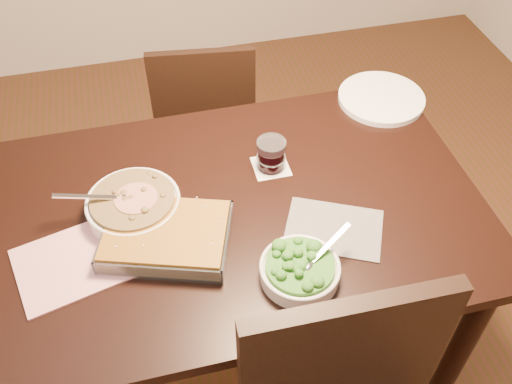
{
  "coord_description": "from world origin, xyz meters",
  "views": [
    {
      "loc": [
        -0.2,
        -1.06,
        1.94
      ],
      "look_at": [
        0.06,
        -0.0,
        0.8
      ],
      "focal_mm": 40.0,
      "sensor_mm": 36.0,
      "label": 1
    }
  ],
  "objects": [
    {
      "name": "ground",
      "position": [
        0.0,
        0.0,
        0.0
      ],
      "size": [
        4.0,
        4.0,
        0.0
      ],
      "primitive_type": "plane",
      "color": "#462F14",
      "rests_on": "ground"
    },
    {
      "name": "table",
      "position": [
        0.0,
        0.0,
        0.65
      ],
      "size": [
        1.4,
        0.9,
        0.75
      ],
      "color": "black",
      "rests_on": "ground"
    },
    {
      "name": "magazine_a",
      "position": [
        -0.43,
        -0.09,
        0.75
      ],
      "size": [
        0.37,
        0.3,
        0.01
      ],
      "primitive_type": "cube",
      "rotation": [
        0.0,
        0.0,
        0.25
      ],
      "color": "#C73852",
      "rests_on": "table"
    },
    {
      "name": "magazine_b",
      "position": [
        0.24,
        -0.14,
        0.75
      ],
      "size": [
        0.31,
        0.28,
        0.0
      ],
      "primitive_type": "cube",
      "rotation": [
        0.0,
        0.0,
        -0.45
      ],
      "color": "#23232A",
      "rests_on": "table"
    },
    {
      "name": "coaster",
      "position": [
        0.14,
        0.13,
        0.75
      ],
      "size": [
        0.11,
        0.11,
        0.0
      ],
      "primitive_type": "cube",
      "color": "white",
      "rests_on": "table"
    },
    {
      "name": "stew_bowl",
      "position": [
        -0.27,
        0.04,
        0.79
      ],
      "size": [
        0.29,
        0.26,
        0.1
      ],
      "color": "white",
      "rests_on": "table"
    },
    {
      "name": "broccoli_bowl",
      "position": [
        0.11,
        -0.27,
        0.78
      ],
      "size": [
        0.22,
        0.2,
        0.08
      ],
      "color": "white",
      "rests_on": "table"
    },
    {
      "name": "baking_dish",
      "position": [
        -0.2,
        -0.08,
        0.78
      ],
      "size": [
        0.39,
        0.33,
        0.06
      ],
      "rotation": [
        0.0,
        0.0,
        -0.32
      ],
      "color": "silver",
      "rests_on": "table"
    },
    {
      "name": "wine_tumbler",
      "position": [
        0.14,
        0.13,
        0.8
      ],
      "size": [
        0.09,
        0.09,
        0.1
      ],
      "color": "black",
      "rests_on": "coaster"
    },
    {
      "name": "dinner_plate",
      "position": [
        0.59,
        0.36,
        0.76
      ],
      "size": [
        0.29,
        0.29,
        0.02
      ],
      "primitive_type": "cylinder",
      "color": "white",
      "rests_on": "table"
    },
    {
      "name": "chair_far",
      "position": [
        0.04,
        0.78,
        0.47
      ],
      "size": [
        0.44,
        0.44,
        0.83
      ],
      "rotation": [
        0.0,
        0.0,
        3.01
      ],
      "color": "black",
      "rests_on": "ground"
    }
  ]
}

